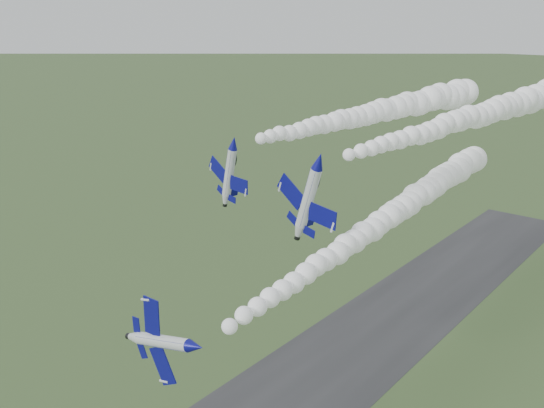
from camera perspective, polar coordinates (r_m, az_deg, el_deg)
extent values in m
cube|color=#2A2A2C|center=(109.12, 0.96, -18.44)|extent=(24.00, 260.00, 0.04)
cylinder|color=silver|center=(63.48, -7.21, -13.19)|extent=(1.94, 7.96, 1.70)
cone|color=navy|center=(60.60, -10.62, -15.00)|extent=(1.76, 2.12, 1.70)
cone|color=silver|center=(66.50, -4.27, -11.56)|extent=(1.75, 1.75, 1.70)
cylinder|color=black|center=(67.11, -3.73, -11.26)|extent=(0.88, 0.59, 0.86)
ellipsoid|color=black|center=(61.89, -8.21, -13.98)|extent=(1.21, 2.75, 1.13)
cube|color=navy|center=(63.10, -7.34, -10.56)|extent=(1.18, 2.29, 4.25)
cube|color=navy|center=(65.09, -6.31, -15.18)|extent=(1.18, 2.29, 4.25)
cube|color=navy|center=(65.45, -5.03, -10.63)|extent=(0.55, 1.05, 1.86)
cube|color=navy|center=(66.48, -4.51, -13.03)|extent=(0.55, 1.05, 1.86)
cube|color=navy|center=(64.97, -4.11, -12.03)|extent=(2.09, 1.57, 0.58)
cylinder|color=silver|center=(88.85, -3.64, 5.73)|extent=(3.03, 7.76, 1.64)
cone|color=navy|center=(86.15, -6.20, 5.29)|extent=(1.99, 2.26, 1.64)
cone|color=silver|center=(91.61, -1.32, 6.12)|extent=(1.92, 1.90, 1.64)
cylinder|color=black|center=(92.17, -0.88, 6.19)|extent=(0.92, 0.69, 0.83)
ellipsoid|color=black|center=(87.53, -4.63, 5.86)|extent=(1.56, 2.76, 1.10)
cube|color=navy|center=(91.27, -4.29, 6.37)|extent=(4.39, 2.89, 1.14)
cube|color=navy|center=(87.42, -2.23, 5.03)|extent=(4.39, 2.89, 1.14)
cube|color=navy|center=(92.12, -2.27, 6.40)|extent=(1.93, 1.31, 0.53)
cube|color=navy|center=(90.11, -1.16, 5.70)|extent=(1.93, 1.31, 0.53)
cube|color=navy|center=(90.54, -1.72, 6.72)|extent=(0.85, 1.53, 1.95)
cylinder|color=silver|center=(81.30, 4.44, 4.03)|extent=(3.54, 9.46, 2.08)
cone|color=navy|center=(77.31, 1.43, 3.37)|extent=(2.45, 2.72, 2.08)
cone|color=silver|center=(85.34, 7.06, 4.60)|extent=(2.37, 2.29, 2.08)
cylinder|color=black|center=(86.15, 7.55, 4.70)|extent=(1.15, 0.82, 1.06)
ellipsoid|color=black|center=(79.38, 3.35, 4.16)|extent=(1.88, 3.35, 1.39)
cube|color=navy|center=(83.89, 3.30, 5.09)|extent=(5.22, 3.38, 1.73)
cube|color=navy|center=(80.19, 6.44, 2.90)|extent=(5.22, 3.38, 1.73)
cube|color=navy|center=(85.58, 5.79, 5.06)|extent=(2.29, 1.54, 0.79)
cube|color=navy|center=(83.67, 7.46, 3.93)|extent=(2.29, 1.54, 0.79)
cube|color=navy|center=(83.84, 6.76, 5.33)|extent=(1.15, 1.88, 2.34)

